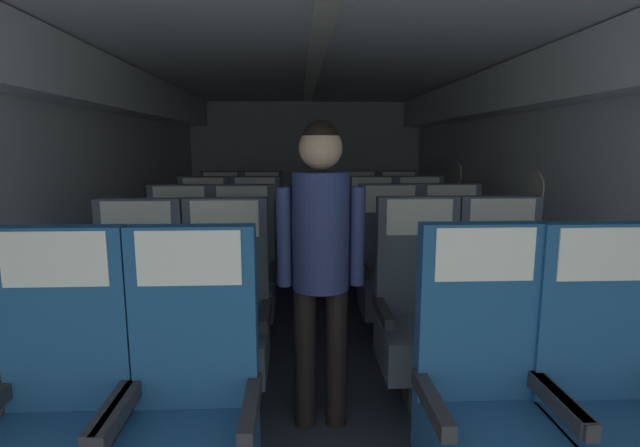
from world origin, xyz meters
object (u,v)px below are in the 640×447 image
seat_d_left_aisle (256,250)px  seat_d_right_aisle (420,248)px  seat_b_right_window (420,319)px  seat_b_right_aisle (502,317)px  seat_a_left_window (57,420)px  seat_a_right_aisle (607,408)px  flight_attendant (321,245)px  seat_b_left_window (138,325)px  seat_b_left_aisle (226,323)px  seat_d_left_window (204,251)px  seat_a_left_aisle (191,417)px  seat_e_right_window (358,231)px  seat_a_right_window (486,408)px  seat_e_left_aisle (262,232)px  seat_e_right_aisle (399,231)px  seat_c_right_window (391,275)px  seat_c_left_aisle (243,277)px  seat_c_right_aisle (452,274)px  seat_c_left_window (180,278)px  seat_d_right_window (372,249)px  seat_e_left_window (221,233)px

seat_d_left_aisle → seat_d_right_aisle: bearing=-0.8°
seat_b_right_window → seat_d_left_aisle: same height
seat_b_right_aisle → seat_b_right_window: bearing=-179.3°
seat_a_left_window → seat_b_right_aisle: same height
seat_b_right_window → seat_a_right_aisle: bearing=-63.6°
flight_attendant → seat_d_left_aisle: bearing=-93.9°
seat_b_left_window → seat_b_left_aisle: bearing=1.9°
seat_a_left_window → seat_d_left_window: same height
seat_a_left_aisle → seat_e_right_window: bearing=73.6°
seat_a_left_aisle → seat_a_left_window: bearing=179.3°
seat_a_right_window → seat_e_left_aisle: 3.76m
seat_a_left_window → seat_e_right_aisle: size_ratio=1.00×
seat_e_right_aisle → seat_d_left_aisle: bearing=-150.0°
seat_a_right_aisle → seat_b_right_aisle: 0.93m
seat_a_left_aisle → seat_e_right_window: (1.07, 3.63, 0.00)m
seat_b_left_aisle → seat_c_right_window: bearing=39.5°
seat_b_left_window → seat_e_right_window: (1.55, 2.74, 0.00)m
seat_c_right_window → seat_e_right_aisle: 1.86m
seat_b_right_aisle → seat_c_left_aisle: size_ratio=1.00×
seat_d_left_aisle → seat_e_right_window: 1.40m
seat_b_right_window → seat_c_right_aisle: bearing=62.2°
seat_b_left_window → seat_e_right_window: same height
seat_b_right_aisle → seat_e_left_aisle: (-1.54, 2.69, 0.00)m
seat_a_right_window → seat_d_right_aisle: bearing=80.4°
seat_b_left_window → seat_b_right_aisle: same height
seat_a_right_window → seat_c_right_window: bearing=89.9°
seat_a_left_window → seat_a_right_window: 1.54m
seat_c_left_aisle → seat_c_right_aisle: 1.55m
seat_c_left_window → seat_c_right_aisle: size_ratio=1.00×
seat_b_left_aisle → seat_d_left_aisle: same height
seat_d_right_window → seat_b_left_aisle: bearing=-121.2°
seat_c_right_aisle → seat_d_left_window: bearing=155.9°
seat_d_left_window → seat_c_right_aisle: bearing=-24.1°
seat_d_left_window → seat_d_right_window: 1.55m
seat_c_left_window → seat_e_right_aisle: (2.00, 1.79, 0.00)m
seat_a_left_window → seat_a_right_aisle: 1.99m
seat_b_right_aisle → seat_c_right_window: same height
seat_b_left_aisle → seat_c_right_window: (1.08, 0.89, 0.00)m
seat_c_left_window → seat_d_right_aisle: 2.19m
seat_c_left_aisle → seat_c_right_aisle: size_ratio=1.00×
seat_a_left_aisle → seat_d_right_window: (1.08, 2.70, 0.00)m
seat_e_left_aisle → seat_d_right_aisle: bearing=-30.5°
seat_e_left_window → seat_d_right_window: bearing=-30.5°
seat_b_right_window → seat_e_right_window: bearing=89.9°
seat_d_left_window → flight_attendant: bearing=-64.1°
seat_b_right_aisle → seat_e_left_aisle: 3.10m
seat_b_left_window → seat_e_right_aisle: bearing=53.6°
seat_d_right_aisle → seat_d_left_aisle: bearing=179.2°
seat_d_left_window → seat_e_left_aisle: same height
seat_d_right_aisle → seat_d_left_window: bearing=179.8°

